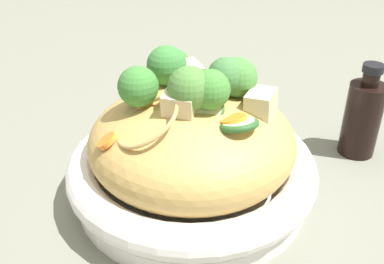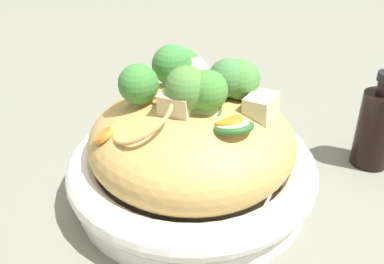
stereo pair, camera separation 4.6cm
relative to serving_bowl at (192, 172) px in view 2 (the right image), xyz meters
name	(u,v)px [view 2 (the right image)]	position (x,y,z in m)	size (l,w,h in m)	color
ground_plane	(192,192)	(0.00, 0.00, -0.03)	(3.00, 3.00, 0.00)	slate
serving_bowl	(192,172)	(0.00, 0.00, 0.00)	(0.27, 0.27, 0.05)	white
noodle_heap	(192,140)	(0.00, 0.00, 0.04)	(0.22, 0.22, 0.11)	tan
broccoli_florets	(191,78)	(-0.01, 0.02, 0.10)	(0.15, 0.16, 0.08)	#9BB770
carrot_coins	(170,117)	(-0.01, -0.03, 0.08)	(0.13, 0.09, 0.04)	orange
zucchini_slices	(219,119)	(0.04, -0.02, 0.09)	(0.09, 0.06, 0.03)	beige
chicken_chunks	(208,94)	(0.01, 0.02, 0.09)	(0.13, 0.11, 0.04)	beige
soy_sauce_bottle	(376,127)	(0.16, 0.16, 0.02)	(0.04, 0.04, 0.12)	black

